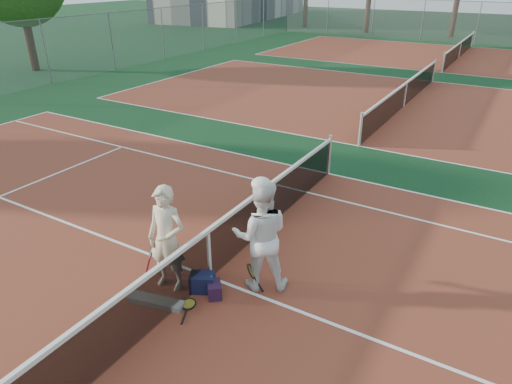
% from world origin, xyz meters
% --- Properties ---
extents(ground, '(130.00, 130.00, 0.00)m').
position_xyz_m(ground, '(0.00, 0.00, 0.00)').
color(ground, black).
rests_on(ground, ground).
extents(court_main, '(23.77, 10.97, 0.01)m').
position_xyz_m(court_main, '(0.00, 0.00, 0.00)').
color(court_main, maroon).
rests_on(court_main, ground).
extents(court_far_a, '(23.77, 10.97, 0.01)m').
position_xyz_m(court_far_a, '(0.00, 13.50, 0.00)').
color(court_far_a, maroon).
rests_on(court_far_a, ground).
extents(court_far_b, '(23.77, 10.97, 0.01)m').
position_xyz_m(court_far_b, '(0.00, 27.00, 0.00)').
color(court_far_b, maroon).
rests_on(court_far_b, ground).
extents(net_main, '(0.10, 10.98, 1.02)m').
position_xyz_m(net_main, '(0.00, 0.00, 0.51)').
color(net_main, black).
rests_on(net_main, ground).
extents(net_far_a, '(0.10, 10.98, 1.02)m').
position_xyz_m(net_far_a, '(0.00, 13.50, 0.51)').
color(net_far_a, black).
rests_on(net_far_a, ground).
extents(net_far_b, '(0.10, 10.98, 1.02)m').
position_xyz_m(net_far_b, '(0.00, 27.00, 0.51)').
color(net_far_b, black).
rests_on(net_far_b, ground).
extents(fence_back, '(32.00, 0.06, 3.00)m').
position_xyz_m(fence_back, '(0.00, 34.00, 1.50)').
color(fence_back, slate).
rests_on(fence_back, ground).
extents(fence_left, '(0.06, 54.50, 3.00)m').
position_xyz_m(fence_left, '(-16.00, 6.75, 1.50)').
color(fence_left, slate).
rests_on(fence_left, ground).
extents(player_a, '(0.75, 0.55, 1.91)m').
position_xyz_m(player_a, '(-0.47, -0.52, 0.95)').
color(player_a, beige).
rests_on(player_a, ground).
extents(player_b, '(1.22, 1.15, 2.00)m').
position_xyz_m(player_b, '(0.88, 0.31, 1.00)').
color(player_b, white).
rests_on(player_b, ground).
extents(racket_red, '(0.33, 0.33, 0.58)m').
position_xyz_m(racket_red, '(-0.99, -0.41, 0.29)').
color(racket_red, maroon).
rests_on(racket_red, ground).
extents(racket_black_held, '(0.38, 0.38, 0.55)m').
position_xyz_m(racket_black_held, '(0.84, 0.03, 0.28)').
color(racket_black_held, black).
rests_on(racket_black_held, ground).
extents(racket_spare, '(0.49, 0.66, 0.05)m').
position_xyz_m(racket_spare, '(0.14, -0.80, 0.02)').
color(racket_spare, black).
rests_on(racket_spare, ground).
extents(sports_bag_navy, '(0.50, 0.45, 0.33)m').
position_xyz_m(sports_bag_navy, '(0.10, -0.36, 0.16)').
color(sports_bag_navy, black).
rests_on(sports_bag_navy, ground).
extents(sports_bag_purple, '(0.38, 0.39, 0.27)m').
position_xyz_m(sports_bag_purple, '(0.37, -0.38, 0.13)').
color(sports_bag_purple, black).
rests_on(sports_bag_purple, ground).
extents(net_cover_canvas, '(0.99, 0.44, 0.10)m').
position_xyz_m(net_cover_canvas, '(-0.35, -1.05, 0.05)').
color(net_cover_canvas, '#68635E').
rests_on(net_cover_canvas, ground).
extents(water_bottle, '(0.09, 0.09, 0.30)m').
position_xyz_m(water_bottle, '(0.27, -0.32, 0.15)').
color(water_bottle, '#C9EAFF').
rests_on(water_bottle, ground).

